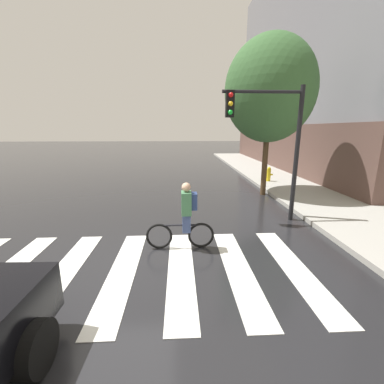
# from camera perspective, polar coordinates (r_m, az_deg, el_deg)

# --- Properties ---
(ground_plane) EXTENTS (120.00, 120.00, 0.00)m
(ground_plane) POSITION_cam_1_polar(r_m,az_deg,el_deg) (5.87, -17.07, -16.73)
(ground_plane) COLOR black
(crosswalk_stripes) EXTENTS (9.14, 3.68, 0.01)m
(crosswalk_stripes) POSITION_cam_1_polar(r_m,az_deg,el_deg) (5.99, -21.20, -16.40)
(crosswalk_stripes) COLOR silver
(crosswalk_stripes) RESTS_ON ground
(cyclist) EXTENTS (1.71, 0.36, 1.69)m
(cyclist) POSITION_cam_1_polar(r_m,az_deg,el_deg) (6.31, -1.56, -5.44)
(cyclist) COLOR black
(cyclist) RESTS_ON ground
(traffic_light_near) EXTENTS (2.47, 0.28, 4.20)m
(traffic_light_near) POSITION_cam_1_polar(r_m,az_deg,el_deg) (8.34, 17.51, 12.78)
(traffic_light_near) COLOR black
(traffic_light_near) RESTS_ON ground
(fire_hydrant) EXTENTS (0.33, 0.22, 0.78)m
(fire_hydrant) POSITION_cam_1_polar(r_m,az_deg,el_deg) (14.60, 16.78, 3.84)
(fire_hydrant) COLOR gold
(fire_hydrant) RESTS_ON sidewalk
(street_tree_near) EXTENTS (3.76, 3.76, 6.69)m
(street_tree_near) POSITION_cam_1_polar(r_m,az_deg,el_deg) (11.94, 16.99, 20.96)
(street_tree_near) COLOR #4C3823
(street_tree_near) RESTS_ON ground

